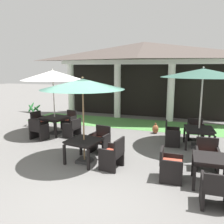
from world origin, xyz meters
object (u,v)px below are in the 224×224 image
at_px(patio_chair_near_foreground_east, 72,128).
at_px(potted_palm_left_edge, 35,120).
at_px(patio_chair_far_back_north, 207,155).
at_px(patio_chair_mid_left_north, 195,130).
at_px(patio_chair_near_foreground_south, 38,130).
at_px(patio_table_mid_left, 199,131).
at_px(patio_table_near_foreground, 55,119).
at_px(terracotta_urn, 155,129).
at_px(patio_chair_mid_left_west, 172,134).
at_px(patio_umbrella_mid_right, 83,85).
at_px(patio_chair_mid_right_north, 100,140).
at_px(patio_umbrella_mid_left, 203,74).
at_px(patio_chair_near_foreground_north, 69,120).
at_px(patio_chair_far_back_south, 216,189).
at_px(patio_umbrella_near_foreground, 53,76).
at_px(patio_chair_far_back_west, 170,165).
at_px(patio_chair_near_foreground_west, 39,122).
at_px(patio_table_far_back, 211,161).
at_px(patio_chair_mid_right_east, 113,154).
at_px(patio_table_mid_right, 84,143).

relative_size(patio_chair_near_foreground_east, potted_palm_left_edge, 0.67).
bearing_deg(patio_chair_far_back_north, patio_chair_near_foreground_east, -18.55).
bearing_deg(patio_chair_mid_left_north, potted_palm_left_edge, -3.92).
xyz_separation_m(patio_chair_near_foreground_south, patio_chair_mid_left_north, (6.01, 2.04, 0.00)).
bearing_deg(patio_table_mid_left, patio_chair_mid_left_north, 95.42).
relative_size(patio_table_near_foreground, terracotta_urn, 2.49).
bearing_deg(patio_table_near_foreground, terracotta_urn, 19.29).
distance_m(patio_chair_mid_left_west, patio_umbrella_mid_right, 3.97).
height_order(patio_chair_near_foreground_east, patio_chair_mid_right_north, patio_chair_mid_right_north).
bearing_deg(patio_umbrella_mid_left, patio_chair_near_foreground_north, 172.02).
height_order(patio_chair_near_foreground_east, patio_chair_mid_left_north, patio_chair_mid_left_north).
height_order(patio_table_mid_left, patio_chair_far_back_south, patio_chair_far_back_south).
xyz_separation_m(patio_chair_mid_left_north, patio_chair_mid_right_north, (-3.12, -2.54, 0.00)).
relative_size(patio_umbrella_near_foreground, patio_chair_far_back_west, 3.40).
xyz_separation_m(patio_chair_near_foreground_west, patio_table_far_back, (7.07, -2.90, 0.20)).
height_order(patio_table_far_back, terracotta_urn, patio_table_far_back).
bearing_deg(patio_chair_mid_right_east, patio_umbrella_mid_left, -32.64).
xyz_separation_m(patio_chair_mid_left_west, patio_chair_far_back_south, (1.16, -3.74, -0.02)).
bearing_deg(patio_chair_near_foreground_north, patio_table_mid_left, -177.82).
bearing_deg(patio_chair_near_foreground_north, terracotta_urn, -162.56).
xyz_separation_m(patio_table_mid_left, terracotta_urn, (-1.74, 1.32, -0.42)).
height_order(patio_table_mid_right, patio_table_far_back, patio_table_far_back).
relative_size(patio_table_mid_right, patio_chair_far_back_north, 1.18).
relative_size(patio_table_mid_right, patio_umbrella_mid_right, 0.40).
bearing_deg(patio_chair_near_foreground_east, potted_palm_left_edge, 78.54).
xyz_separation_m(patio_chair_near_foreground_west, potted_palm_left_edge, (-0.77, 0.72, -0.11)).
bearing_deg(patio_chair_near_foreground_south, patio_umbrella_near_foreground, 90.00).
relative_size(patio_table_near_foreground, patio_umbrella_mid_right, 0.45).
xyz_separation_m(patio_umbrella_mid_right, terracotta_urn, (1.62, 3.89, -2.18)).
relative_size(patio_table_far_back, terracotta_urn, 1.85).
bearing_deg(patio_chair_near_foreground_north, patio_chair_mid_left_west, 179.58).
relative_size(patio_chair_mid_left_north, patio_chair_far_back_north, 0.92).
height_order(patio_table_near_foreground, patio_chair_near_foreground_west, patio_chair_near_foreground_west).
bearing_deg(patio_chair_mid_right_north, patio_umbrella_mid_right, 90.00).
height_order(patio_umbrella_near_foreground, patio_table_mid_left, patio_umbrella_near_foreground).
bearing_deg(patio_chair_near_foreground_west, patio_chair_far_back_west, 74.62).
height_order(patio_umbrella_mid_right, patio_chair_far_back_north, patio_umbrella_mid_right).
relative_size(patio_chair_mid_left_north, patio_chair_mid_left_west, 0.91).
height_order(patio_chair_far_back_south, patio_chair_far_back_west, patio_chair_far_back_west).
relative_size(patio_umbrella_mid_right, patio_chair_far_back_west, 3.15).
bearing_deg(patio_chair_mid_left_west, patio_chair_near_foreground_west, -96.55).
bearing_deg(patio_umbrella_mid_left, patio_chair_mid_right_north, -153.58).
distance_m(patio_chair_mid_left_north, patio_table_mid_right, 4.81).
bearing_deg(patio_umbrella_near_foreground, patio_chair_near_foreground_east, -10.16).
height_order(patio_umbrella_near_foreground, patio_chair_mid_right_north, patio_umbrella_near_foreground).
distance_m(patio_table_near_foreground, terracotta_urn, 4.46).
bearing_deg(patio_table_near_foreground, patio_chair_far_back_west, -28.06).
height_order(patio_chair_near_foreground_north, patio_umbrella_mid_right, patio_umbrella_mid_right).
height_order(patio_chair_mid_left_west, potted_palm_left_edge, potted_palm_left_edge).
distance_m(patio_chair_mid_right_north, patio_chair_far_back_north, 3.39).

